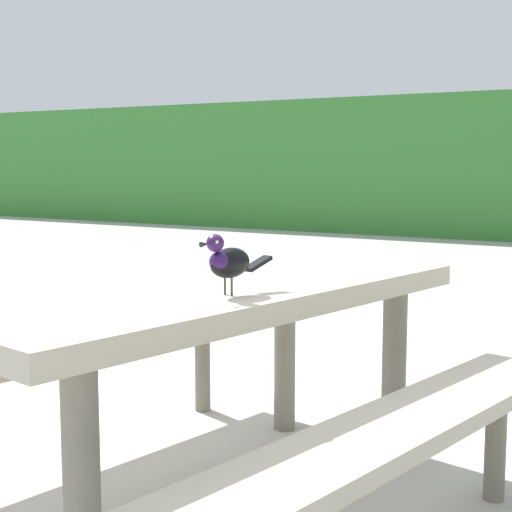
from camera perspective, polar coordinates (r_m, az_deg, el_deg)
The scene contains 3 objects.
ground_plane at distance 2.94m, azimuth -9.15°, elevation -15.69°, with size 60.00×60.00×0.00m, color #B7B5AD.
picnic_table_foreground at distance 2.53m, azimuth -3.38°, elevation -6.13°, with size 1.98×2.00×0.74m.
bird_grackle at distance 2.24m, azimuth -2.13°, elevation -0.36°, with size 0.10×0.28×0.18m.
Camera 1 is at (1.75, -2.08, 1.13)m, focal length 53.94 mm.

